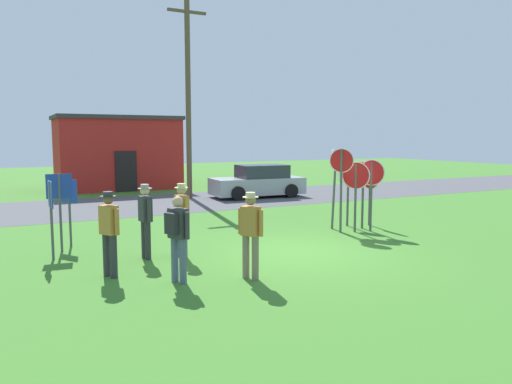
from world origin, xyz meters
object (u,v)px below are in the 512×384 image
at_px(info_panel_leftmost, 69,200).
at_px(person_near_signs, 145,217).
at_px(parked_car_on_street, 258,182).
at_px(person_in_dark_shirt, 109,229).
at_px(utility_pole, 188,96).
at_px(person_in_teal, 182,216).
at_px(stop_sign_leaning_right, 348,184).
at_px(person_holding_notes, 251,230).
at_px(person_on_left, 177,233).
at_px(info_panel_middle, 60,198).
at_px(stop_sign_low_front, 356,184).
at_px(stop_sign_tallest, 370,183).
at_px(stop_sign_rear_right, 341,176).
at_px(info_panel_rightmost, 51,206).
at_px(stop_sign_rear_left, 363,183).
at_px(stop_sign_nearest, 334,176).
at_px(stop_sign_far_back, 371,182).

bearing_deg(info_panel_leftmost, person_near_signs, -57.56).
relative_size(parked_car_on_street, person_in_dark_shirt, 2.54).
bearing_deg(utility_pole, person_in_teal, -110.57).
bearing_deg(stop_sign_leaning_right, person_holding_notes, -144.69).
xyz_separation_m(person_on_left, info_panel_middle, (-1.72, 3.80, 0.35)).
distance_m(stop_sign_low_front, person_on_left, 6.79).
xyz_separation_m(stop_sign_tallest, person_near_signs, (-7.46, -0.99, -0.37)).
bearing_deg(stop_sign_low_front, info_panel_leftmost, 166.45).
bearing_deg(stop_sign_tallest, stop_sign_leaning_right, 160.48).
height_order(parked_car_on_street, person_holding_notes, person_holding_notes).
height_order(person_on_left, person_holding_notes, person_holding_notes).
height_order(person_near_signs, person_holding_notes, same).
height_order(stop_sign_rear_right, info_panel_rightmost, stop_sign_rear_right).
xyz_separation_m(stop_sign_rear_left, person_in_dark_shirt, (-7.94, -1.82, -0.44)).
xyz_separation_m(stop_sign_nearest, person_near_signs, (-6.07, -1.00, -0.66)).
distance_m(stop_sign_low_front, info_panel_leftmost, 7.97).
relative_size(parked_car_on_street, info_panel_rightmost, 2.42).
relative_size(stop_sign_tallest, person_in_teal, 1.14).
relative_size(parked_car_on_street, stop_sign_leaning_right, 2.24).
height_order(person_in_dark_shirt, person_holding_notes, same).
xyz_separation_m(stop_sign_rear_left, stop_sign_leaning_right, (-0.13, 0.56, -0.09)).
height_order(stop_sign_leaning_right, stop_sign_tallest, stop_sign_tallest).
bearing_deg(stop_sign_leaning_right, stop_sign_low_front, -115.41).
distance_m(utility_pole, info_panel_middle, 11.39).
distance_m(stop_sign_rear_right, person_in_dark_shirt, 7.14).
distance_m(person_in_dark_shirt, person_on_left, 1.49).
distance_m(stop_sign_leaning_right, person_in_dark_shirt, 8.18).
height_order(stop_sign_far_back, info_panel_middle, stop_sign_far_back).
height_order(info_panel_leftmost, info_panel_middle, info_panel_middle).
bearing_deg(person_holding_notes, stop_sign_low_front, 30.42).
bearing_deg(person_in_dark_shirt, stop_sign_rear_left, 12.90).
relative_size(person_holding_notes, info_panel_rightmost, 0.96).
distance_m(parked_car_on_street, person_on_left, 13.77).
relative_size(stop_sign_rear_left, person_on_left, 1.23).
distance_m(stop_sign_tallest, person_holding_notes, 7.03).
bearing_deg(info_panel_rightmost, person_in_dark_shirt, -66.10).
height_order(stop_sign_far_back, person_holding_notes, stop_sign_far_back).
height_order(stop_sign_leaning_right, stop_sign_rear_right, stop_sign_rear_right).
relative_size(person_near_signs, person_holding_notes, 1.00).
relative_size(person_near_signs, person_in_dark_shirt, 1.00).
relative_size(stop_sign_far_back, person_in_teal, 1.24).
distance_m(person_on_left, info_panel_middle, 4.19).
relative_size(stop_sign_rear_right, person_on_left, 1.47).
bearing_deg(stop_sign_tallest, stop_sign_rear_left, -149.94).
relative_size(stop_sign_rear_left, info_panel_middle, 1.08).
height_order(stop_sign_rear_left, info_panel_middle, stop_sign_rear_left).
distance_m(person_holding_notes, info_panel_leftmost, 5.54).
height_order(info_panel_leftmost, info_panel_rightmost, info_panel_rightmost).
bearing_deg(person_on_left, info_panel_leftmost, 108.30).
relative_size(person_in_teal, person_holding_notes, 1.00).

